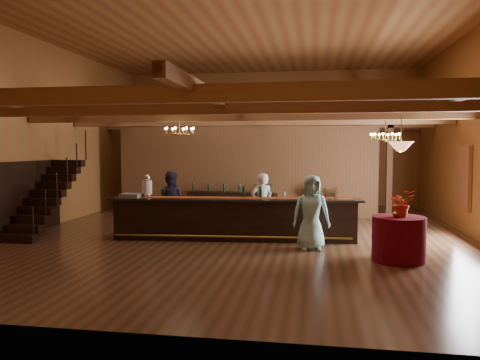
# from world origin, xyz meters

# --- Properties ---
(floor) EXTENTS (14.00, 14.00, 0.00)m
(floor) POSITION_xyz_m (0.00, 0.00, 0.00)
(floor) COLOR brown
(floor) RESTS_ON ground
(ceiling) EXTENTS (14.00, 14.00, 0.00)m
(ceiling) POSITION_xyz_m (0.00, 0.00, 5.50)
(ceiling) COLOR #9E6B34
(ceiling) RESTS_ON wall_back
(wall_back) EXTENTS (12.00, 0.10, 5.50)m
(wall_back) POSITION_xyz_m (0.00, 7.00, 2.75)
(wall_back) COLOR #9D592F
(wall_back) RESTS_ON floor
(wall_front) EXTENTS (12.00, 0.10, 5.50)m
(wall_front) POSITION_xyz_m (0.00, -7.00, 2.75)
(wall_front) COLOR #9D592F
(wall_front) RESTS_ON floor
(wall_left) EXTENTS (0.10, 14.00, 5.50)m
(wall_left) POSITION_xyz_m (-6.00, 0.00, 2.75)
(wall_left) COLOR #9D592F
(wall_left) RESTS_ON floor
(beam_grid) EXTENTS (11.90, 13.90, 0.39)m
(beam_grid) POSITION_xyz_m (0.00, 0.51, 3.24)
(beam_grid) COLOR olive
(beam_grid) RESTS_ON wall_left
(support_posts) EXTENTS (9.20, 10.20, 3.20)m
(support_posts) POSITION_xyz_m (0.00, -0.50, 1.60)
(support_posts) COLOR olive
(support_posts) RESTS_ON floor
(partition_wall) EXTENTS (9.00, 0.18, 3.10)m
(partition_wall) POSITION_xyz_m (-0.50, 3.50, 1.55)
(partition_wall) COLOR brown
(partition_wall) RESTS_ON floor
(window_right_back) EXTENTS (0.12, 1.05, 1.75)m
(window_right_back) POSITION_xyz_m (5.95, 1.00, 1.55)
(window_right_back) COLOR white
(window_right_back) RESTS_ON wall_right
(staircase) EXTENTS (1.00, 2.80, 2.00)m
(staircase) POSITION_xyz_m (-5.45, -0.74, 1.00)
(staircase) COLOR black
(staircase) RESTS_ON floor
(backroom_boxes) EXTENTS (4.10, 0.60, 1.10)m
(backroom_boxes) POSITION_xyz_m (-0.29, 5.50, 0.53)
(backroom_boxes) COLOR black
(backroom_boxes) RESTS_ON floor
(tasting_bar) EXTENTS (6.51, 1.30, 1.09)m
(tasting_bar) POSITION_xyz_m (-0.13, -0.79, 0.55)
(tasting_bar) COLOR black
(tasting_bar) RESTS_ON floor
(beverage_dispenser) EXTENTS (0.26, 0.26, 0.60)m
(beverage_dispenser) POSITION_xyz_m (-2.42, -0.91, 1.37)
(beverage_dispenser) COLOR silver
(beverage_dispenser) RESTS_ON tasting_bar
(glass_rack_tray) EXTENTS (0.50, 0.50, 0.10)m
(glass_rack_tray) POSITION_xyz_m (-2.80, -1.04, 1.13)
(glass_rack_tray) COLOR gray
(glass_rack_tray) RESTS_ON tasting_bar
(raffle_drum) EXTENTS (0.34, 0.24, 0.30)m
(raffle_drum) POSITION_xyz_m (2.30, -0.65, 1.25)
(raffle_drum) COLOR brown
(raffle_drum) RESTS_ON tasting_bar
(bar_bottle_0) EXTENTS (0.07, 0.07, 0.30)m
(bar_bottle_0) POSITION_xyz_m (0.10, -0.64, 1.23)
(bar_bottle_0) COLOR black
(bar_bottle_0) RESTS_ON tasting_bar
(bar_bottle_1) EXTENTS (0.07, 0.07, 0.30)m
(bar_bottle_1) POSITION_xyz_m (0.53, -0.61, 1.23)
(bar_bottle_1) COLOR black
(bar_bottle_1) RESTS_ON tasting_bar
(backbar_shelf) EXTENTS (3.11, 0.91, 0.86)m
(backbar_shelf) POSITION_xyz_m (-0.86, 2.96, 0.43)
(backbar_shelf) COLOR black
(backbar_shelf) RESTS_ON floor
(round_table) EXTENTS (1.09, 1.09, 0.94)m
(round_table) POSITION_xyz_m (3.66, -2.50, 0.47)
(round_table) COLOR maroon
(round_table) RESTS_ON floor
(chandelier_left) EXTENTS (0.80, 0.80, 0.53)m
(chandelier_left) POSITION_xyz_m (-1.68, -0.40, 2.82)
(chandelier_left) COLOR gold
(chandelier_left) RESTS_ON beam_grid
(chandelier_right) EXTENTS (0.80, 0.80, 0.68)m
(chandelier_right) POSITION_xyz_m (3.79, 0.56, 2.68)
(chandelier_right) COLOR gold
(chandelier_right) RESTS_ON beam_grid
(pendant_lamp) EXTENTS (0.52, 0.52, 0.90)m
(pendant_lamp) POSITION_xyz_m (3.66, -2.50, 2.40)
(pendant_lamp) COLOR gold
(pendant_lamp) RESTS_ON beam_grid
(bartender) EXTENTS (0.70, 0.56, 1.68)m
(bartender) POSITION_xyz_m (0.50, 0.03, 0.84)
(bartender) COLOR white
(bartender) RESTS_ON floor
(staff_second) EXTENTS (0.85, 0.67, 1.72)m
(staff_second) POSITION_xyz_m (-2.09, 0.02, 0.86)
(staff_second) COLOR #29273B
(staff_second) RESTS_ON floor
(guest) EXTENTS (0.91, 0.65, 1.75)m
(guest) POSITION_xyz_m (1.84, -1.67, 0.88)
(guest) COLOR #9FD9DE
(guest) RESTS_ON floor
(floor_plant) EXTENTS (0.71, 0.60, 1.16)m
(floor_plant) POSITION_xyz_m (1.85, 3.17, 0.58)
(floor_plant) COLOR #1E4D1E
(floor_plant) RESTS_ON floor
(table_flowers) EXTENTS (0.62, 0.57, 0.57)m
(table_flowers) POSITION_xyz_m (3.70, -2.52, 1.23)
(table_flowers) COLOR red
(table_flowers) RESTS_ON round_table
(table_vase) EXTENTS (0.18, 0.18, 0.27)m
(table_vase) POSITION_xyz_m (3.59, -2.58, 1.08)
(table_vase) COLOR gold
(table_vase) RESTS_ON round_table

